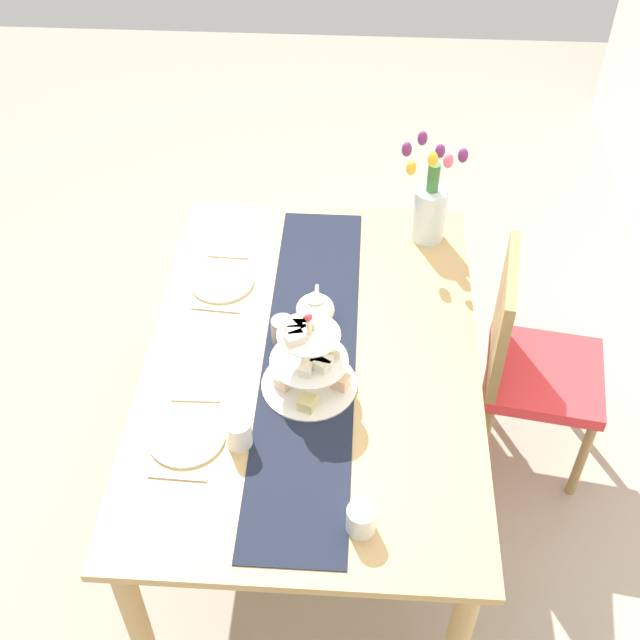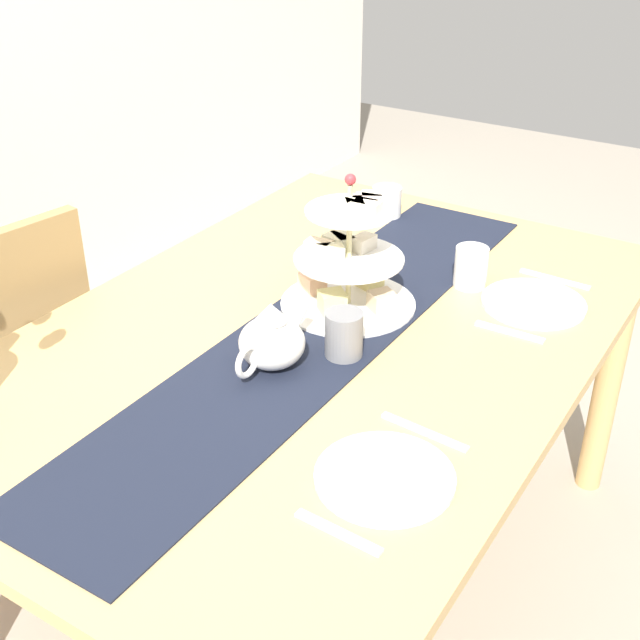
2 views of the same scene
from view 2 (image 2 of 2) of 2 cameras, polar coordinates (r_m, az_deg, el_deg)
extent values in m
plane|color=gray|center=(2.23, -0.22, -17.38)|extent=(8.00, 8.00, 0.00)
cube|color=tan|center=(1.77, -0.27, -1.21)|extent=(1.63, 1.08, 0.03)
cylinder|color=tan|center=(2.42, 19.01, -4.04)|extent=(0.07, 0.07, 0.71)
cylinder|color=tan|center=(2.72, -0.17, 1.64)|extent=(0.07, 0.07, 0.71)
cylinder|color=olive|center=(2.62, -19.42, -5.32)|extent=(0.04, 0.04, 0.41)
cylinder|color=olive|center=(2.36, -14.79, -8.78)|extent=(0.04, 0.04, 0.41)
cube|color=olive|center=(2.02, -20.45, -0.37)|extent=(0.42, 0.10, 0.45)
cube|color=black|center=(1.76, -0.06, -0.80)|extent=(1.53, 0.30, 0.00)
cylinder|color=beige|center=(1.80, 1.99, 4.99)|extent=(0.01, 0.01, 0.28)
cylinder|color=white|center=(1.86, 1.92, 1.15)|extent=(0.30, 0.30, 0.01)
cylinder|color=white|center=(1.81, 1.98, 4.21)|extent=(0.24, 0.24, 0.01)
cylinder|color=white|center=(1.76, 2.04, 7.44)|extent=(0.19, 0.19, 0.01)
cube|color=#DDCE7E|center=(1.92, 3.38, 2.87)|extent=(0.06, 0.06, 0.04)
cube|color=#EEB894|center=(1.89, -0.54, 2.58)|extent=(0.06, 0.07, 0.04)
cube|color=#DAD489|center=(1.81, 0.84, 1.25)|extent=(0.07, 0.07, 0.05)
cube|color=beige|center=(1.82, 4.22, 1.33)|extent=(0.07, 0.07, 0.04)
cube|color=silver|center=(1.84, 2.95, 5.27)|extent=(0.06, 0.04, 0.03)
cube|color=silver|center=(1.84, 1.56, 5.40)|extent=(0.06, 0.07, 0.03)
cube|color=silver|center=(1.84, 1.12, 5.30)|extent=(0.05, 0.06, 0.03)
cube|color=beige|center=(1.81, -0.09, 4.96)|extent=(0.04, 0.06, 0.03)
cube|color=#EAE7C1|center=(1.79, 0.72, 4.61)|extent=(0.06, 0.07, 0.03)
cube|color=#E8E7C3|center=(1.73, 1.30, 7.61)|extent=(0.06, 0.04, 0.03)
cube|color=beige|center=(1.73, 2.37, 7.66)|extent=(0.07, 0.06, 0.03)
cube|color=beige|center=(1.73, 3.21, 7.60)|extent=(0.04, 0.06, 0.03)
cube|color=#F4D7C4|center=(1.75, 3.22, 7.94)|extent=(0.05, 0.06, 0.03)
cube|color=beige|center=(1.77, 3.76, 8.16)|extent=(0.06, 0.07, 0.03)
sphere|color=red|center=(1.74, 2.08, 9.54)|extent=(0.02, 0.02, 0.02)
ellipsoid|color=white|center=(1.62, -3.29, -1.55)|extent=(0.13, 0.13, 0.10)
cone|color=white|center=(1.59, -3.36, 0.55)|extent=(0.06, 0.06, 0.04)
cylinder|color=white|center=(1.68, -1.54, 0.09)|extent=(0.07, 0.02, 0.06)
torus|color=white|center=(1.57, -4.97, -2.83)|extent=(0.07, 0.01, 0.07)
cylinder|color=white|center=(2.32, 4.57, 8.01)|extent=(0.08, 0.08, 0.08)
cylinder|color=white|center=(1.38, 4.43, -10.61)|extent=(0.23, 0.23, 0.01)
cube|color=silver|center=(1.28, 1.25, -14.25)|extent=(0.02, 0.15, 0.01)
cube|color=silver|center=(1.48, 7.11, -7.55)|extent=(0.03, 0.17, 0.01)
cylinder|color=white|center=(1.92, 14.34, 1.12)|extent=(0.23, 0.23, 0.01)
cube|color=silver|center=(1.80, 12.78, -0.79)|extent=(0.02, 0.15, 0.01)
cube|color=silver|center=(2.05, 15.69, 2.70)|extent=(0.02, 0.17, 0.01)
cylinder|color=slate|center=(1.65, 1.64, -0.97)|extent=(0.08, 0.08, 0.09)
cylinder|color=white|center=(1.96, 10.24, 3.58)|extent=(0.08, 0.08, 0.09)
camera|label=1|loc=(3.39, 20.86, 45.66)|focal=45.42mm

